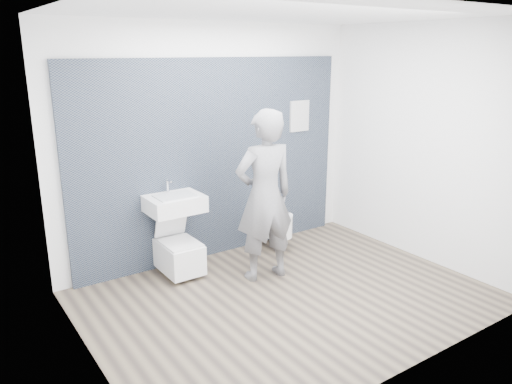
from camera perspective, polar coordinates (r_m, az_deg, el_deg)
ground at (r=5.32m, az=3.73°, el=-11.91°), size 4.00×4.00×0.00m
room_shell at (r=4.76m, az=4.11°, el=6.93°), size 4.00×4.00×4.00m
tile_wall at (r=6.42m, az=-4.42°, el=-6.83°), size 3.60×0.06×2.40m
washbasin at (r=5.63m, az=-9.28°, el=-1.28°), size 0.61×0.46×0.46m
toilet_square at (r=5.78m, az=-8.79°, el=-7.05°), size 0.40×0.57×0.75m
toilet_rounded at (r=6.41m, az=2.18°, el=-3.60°), size 0.32×0.55×0.30m
info_placard at (r=7.05m, az=4.67°, el=-4.71°), size 0.30×0.03×0.40m
visitor at (r=5.41m, az=0.99°, el=-0.49°), size 0.74×0.53×1.90m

